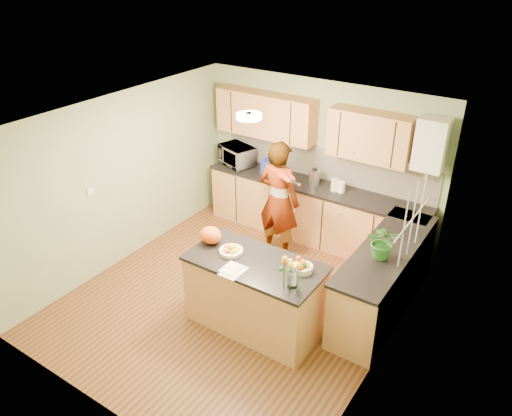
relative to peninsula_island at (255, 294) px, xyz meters
The scene contains 28 objects.
floor 0.76m from the peninsula_island, 147.51° to the left, with size 4.50×4.50×0.00m, color #522917.
ceiling 2.11m from the peninsula_island, 147.51° to the left, with size 4.00×4.50×0.02m, color white.
wall_back 2.73m from the peninsula_island, 100.97° to the left, with size 4.00×0.02×2.50m, color #8EA676.
wall_front 2.14m from the peninsula_island, 104.43° to the right, with size 4.00×0.02×2.50m, color #8EA676.
wall_left 2.64m from the peninsula_island, behind, with size 0.02×4.50×2.50m, color #8EA676.
wall_right 1.72m from the peninsula_island, 11.91° to the left, with size 0.02×4.50×2.50m, color #8EA676.
back_counter 2.30m from the peninsula_island, 99.95° to the left, with size 3.64×0.62×0.94m.
right_counter 1.68m from the peninsula_island, 44.15° to the left, with size 0.62×2.24×0.94m.
splashback 2.68m from the peninsula_island, 98.85° to the left, with size 3.60×0.02×0.52m, color white.
upper_cabinets 2.85m from the peninsula_island, 105.69° to the left, with size 3.20×0.34×0.70m.
boiler 3.04m from the peninsula_island, 63.45° to the left, with size 0.40×0.30×0.86m.
window_right 2.06m from the peninsula_island, 31.52° to the left, with size 0.01×1.30×1.05m.
light_switch 2.63m from the peninsula_island, behind, with size 0.02×0.09×0.09m, color white.
ceiling_lamp 2.14m from the peninsula_island, 128.89° to the left, with size 0.30×0.30×0.07m.
peninsula_island is the anchor object (origin of this frame).
fruit_dish 0.62m from the peninsula_island, behind, with size 0.29×0.29×0.10m.
orange_bowl 0.78m from the peninsula_island, 15.26° to the left, with size 0.24×0.24×0.14m.
flower_vase 1.01m from the peninsula_island, 16.70° to the right, with size 0.26×0.26×0.49m.
orange_bag 0.91m from the peninsula_island, behind, with size 0.28×0.24×0.21m, color #E15012.
papers 0.57m from the peninsula_island, 108.43° to the right, with size 0.23×0.31×0.01m, color white.
violinist 1.71m from the peninsula_island, 111.59° to the left, with size 0.67×0.44×1.84m, color tan.
violin 1.70m from the peninsula_island, 107.21° to the left, with size 0.66×0.26×0.13m, color #550E05, non-canonical shape.
microwave 3.02m from the peninsula_island, 129.72° to the left, with size 0.59×0.40×0.33m, color white.
blue_box 2.65m from the peninsula_island, 117.97° to the left, with size 0.28×0.20×0.22m, color navy.
kettle 2.41m from the peninsula_island, 100.59° to the left, with size 0.17×0.17×0.32m.
jar_cream 2.33m from the peninsula_island, 91.53° to the left, with size 0.12×0.12×0.18m, color #F2E5C1.
jar_white 2.33m from the peninsula_island, 88.78° to the left, with size 0.11×0.11×0.17m, color white.
potted_plant 1.66m from the peninsula_island, 37.22° to the left, with size 0.39×0.33×0.43m, color #276C24.
Camera 1 is at (3.21, -4.38, 4.25)m, focal length 35.00 mm.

